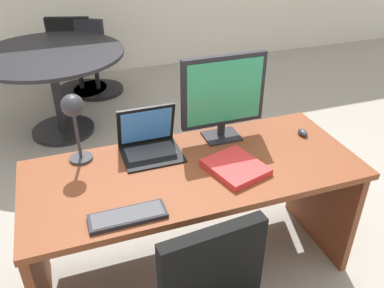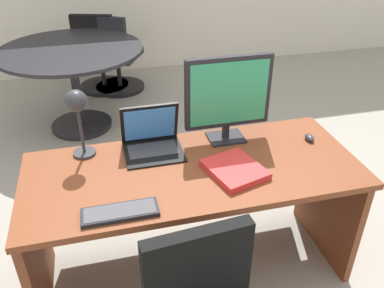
# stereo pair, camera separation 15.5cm
# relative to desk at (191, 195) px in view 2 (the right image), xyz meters

# --- Properties ---
(ground) EXTENTS (12.00, 12.00, 0.00)m
(ground) POSITION_rel_desk_xyz_m (0.00, 1.45, -0.52)
(ground) COLOR gray
(desk) EXTENTS (1.71, 0.72, 0.74)m
(desk) POSITION_rel_desk_xyz_m (0.00, 0.00, 0.00)
(desk) COLOR brown
(desk) RESTS_ON ground
(monitor) EXTENTS (0.47, 0.16, 0.49)m
(monitor) POSITION_rel_desk_xyz_m (0.25, 0.19, 0.49)
(monitor) COLOR black
(monitor) RESTS_ON desk
(laptop) EXTENTS (0.31, 0.27, 0.25)m
(laptop) POSITION_rel_desk_xyz_m (-0.17, 0.19, 0.29)
(laptop) COLOR black
(laptop) RESTS_ON desk
(keyboard) EXTENTS (0.33, 0.12, 0.02)m
(keyboard) POSITION_rel_desk_xyz_m (-0.40, -0.31, 0.23)
(keyboard) COLOR black
(keyboard) RESTS_ON desk
(mouse) EXTENTS (0.04, 0.08, 0.03)m
(mouse) POSITION_rel_desk_xyz_m (0.70, 0.05, 0.23)
(mouse) COLOR #2D2D33
(mouse) RESTS_ON desk
(desk_lamp) EXTENTS (0.12, 0.14, 0.38)m
(desk_lamp) POSITION_rel_desk_xyz_m (-0.53, 0.19, 0.49)
(desk_lamp) COLOR #2D2D33
(desk_lamp) RESTS_ON desk
(book) EXTENTS (0.31, 0.34, 0.03)m
(book) POSITION_rel_desk_xyz_m (0.19, -0.14, 0.23)
(book) COLOR red
(book) RESTS_ON desk
(meeting_table) EXTENTS (1.27, 1.27, 0.78)m
(meeting_table) POSITION_rel_desk_xyz_m (-0.61, 1.93, 0.07)
(meeting_table) COLOR black
(meeting_table) RESTS_ON ground
(meeting_chair_near) EXTENTS (0.62, 0.63, 0.88)m
(meeting_chair_near) POSITION_rel_desk_xyz_m (-0.19, 2.72, -0.16)
(meeting_chair_near) COLOR black
(meeting_chair_near) RESTS_ON ground
(meeting_chair_far) EXTENTS (0.57, 0.59, 0.90)m
(meeting_chair_far) POSITION_rel_desk_xyz_m (-0.36, 2.78, -0.17)
(meeting_chair_far) COLOR black
(meeting_chair_far) RESTS_ON ground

